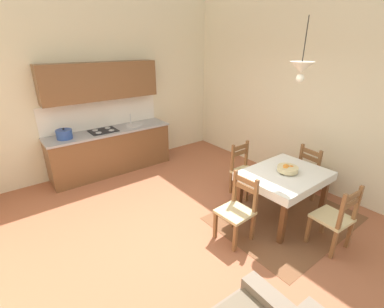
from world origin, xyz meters
name	(u,v)px	position (x,y,z in m)	size (l,w,h in m)	color
ground_plane	(185,232)	(0.00, 0.00, -0.05)	(6.01, 6.30, 0.10)	#A86042
wall_back	(96,65)	(0.00, 2.91, 2.13)	(6.01, 0.12, 4.25)	beige
wall_right	(311,68)	(2.77, 0.00, 2.13)	(0.12, 6.30, 4.25)	beige
area_rug	(285,218)	(1.39, -0.73, 0.00)	(2.10, 1.60, 0.01)	brown
kitchen_cabinetry	(108,132)	(-0.04, 2.58, 0.86)	(2.46, 0.63, 2.20)	brown
dining_table	(284,181)	(1.39, -0.63, 0.62)	(1.26, 0.97, 0.75)	brown
dining_chair_window_side	(313,172)	(2.37, -0.55, 0.44)	(0.47, 0.47, 0.93)	#D1BC89
dining_chair_camera_side	(335,219)	(1.33, -1.47, 0.44)	(0.45, 0.45, 0.93)	#D1BC89
dining_chair_kitchen_side	(245,171)	(1.46, 0.20, 0.44)	(0.43, 0.43, 0.93)	#D1BC89
dining_chair_tv_side	(237,210)	(0.46, -0.57, 0.44)	(0.44, 0.44, 0.93)	#D1BC89
fruit_bowl	(287,169)	(1.42, -0.65, 0.81)	(0.30, 0.30, 0.12)	beige
pendant_lamp	(301,68)	(1.48, -0.59, 2.23)	(0.32, 0.32, 0.81)	black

